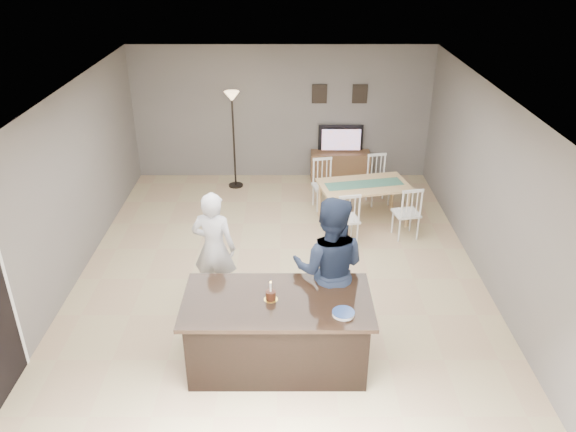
{
  "coord_description": "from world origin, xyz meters",
  "views": [
    {
      "loc": [
        0.12,
        -7.02,
        4.6
      ],
      "look_at": [
        0.12,
        -0.3,
        1.2
      ],
      "focal_mm": 35.0,
      "sensor_mm": 36.0,
      "label": 1
    }
  ],
  "objects_px": {
    "kitchen_island": "(278,331)",
    "plate_stack": "(343,313)",
    "floor_lamp": "(233,114)",
    "birthday_cake": "(271,295)",
    "man": "(329,269)",
    "dining_table": "(364,191)",
    "television": "(341,139)",
    "tv_console": "(340,166)",
    "woman": "(214,248)"
  },
  "relations": [
    {
      "from": "kitchen_island",
      "to": "plate_stack",
      "type": "bearing_deg",
      "value": -21.32
    },
    {
      "from": "floor_lamp",
      "to": "birthday_cake",
      "type": "bearing_deg",
      "value": -80.63
    },
    {
      "from": "man",
      "to": "dining_table",
      "type": "relative_size",
      "value": 0.96
    },
    {
      "from": "television",
      "to": "man",
      "type": "distance_m",
      "value": 5.11
    },
    {
      "from": "man",
      "to": "floor_lamp",
      "type": "distance_m",
      "value": 4.96
    },
    {
      "from": "kitchen_island",
      "to": "television",
      "type": "xyz_separation_m",
      "value": [
        1.2,
        5.64,
        0.41
      ]
    },
    {
      "from": "kitchen_island",
      "to": "tv_console",
      "type": "bearing_deg",
      "value": 77.84
    },
    {
      "from": "tv_console",
      "to": "woman",
      "type": "distance_m",
      "value": 4.78
    },
    {
      "from": "woman",
      "to": "floor_lamp",
      "type": "height_order",
      "value": "floor_lamp"
    },
    {
      "from": "birthday_cake",
      "to": "floor_lamp",
      "type": "distance_m",
      "value": 5.33
    },
    {
      "from": "man",
      "to": "television",
      "type": "bearing_deg",
      "value": -86.37
    },
    {
      "from": "tv_console",
      "to": "birthday_cake",
      "type": "bearing_deg",
      "value": -102.88
    },
    {
      "from": "kitchen_island",
      "to": "floor_lamp",
      "type": "height_order",
      "value": "floor_lamp"
    },
    {
      "from": "tv_console",
      "to": "television",
      "type": "bearing_deg",
      "value": 90.0
    },
    {
      "from": "television",
      "to": "dining_table",
      "type": "height_order",
      "value": "television"
    },
    {
      "from": "kitchen_island",
      "to": "floor_lamp",
      "type": "distance_m",
      "value": 5.42
    },
    {
      "from": "tv_console",
      "to": "floor_lamp",
      "type": "height_order",
      "value": "floor_lamp"
    },
    {
      "from": "tv_console",
      "to": "woman",
      "type": "height_order",
      "value": "woman"
    },
    {
      "from": "kitchen_island",
      "to": "floor_lamp",
      "type": "bearing_deg",
      "value": 100.13
    },
    {
      "from": "tv_console",
      "to": "dining_table",
      "type": "relative_size",
      "value": 0.61
    },
    {
      "from": "kitchen_island",
      "to": "man",
      "type": "height_order",
      "value": "man"
    },
    {
      "from": "floor_lamp",
      "to": "tv_console",
      "type": "bearing_deg",
      "value": 8.95
    },
    {
      "from": "man",
      "to": "plate_stack",
      "type": "height_order",
      "value": "man"
    },
    {
      "from": "kitchen_island",
      "to": "dining_table",
      "type": "relative_size",
      "value": 1.08
    },
    {
      "from": "man",
      "to": "plate_stack",
      "type": "bearing_deg",
      "value": 106.67
    },
    {
      "from": "kitchen_island",
      "to": "birthday_cake",
      "type": "distance_m",
      "value": 0.51
    },
    {
      "from": "man",
      "to": "tv_console",
      "type": "bearing_deg",
      "value": -86.46
    },
    {
      "from": "birthday_cake",
      "to": "dining_table",
      "type": "xyz_separation_m",
      "value": [
        1.52,
        3.67,
        -0.36
      ]
    },
    {
      "from": "kitchen_island",
      "to": "television",
      "type": "bearing_deg",
      "value": 77.99
    },
    {
      "from": "kitchen_island",
      "to": "birthday_cake",
      "type": "height_order",
      "value": "birthday_cake"
    },
    {
      "from": "kitchen_island",
      "to": "woman",
      "type": "relative_size",
      "value": 1.31
    },
    {
      "from": "television",
      "to": "birthday_cake",
      "type": "distance_m",
      "value": 5.78
    },
    {
      "from": "plate_stack",
      "to": "kitchen_island",
      "type": "bearing_deg",
      "value": 158.68
    },
    {
      "from": "television",
      "to": "woman",
      "type": "relative_size",
      "value": 0.56
    },
    {
      "from": "woman",
      "to": "dining_table",
      "type": "height_order",
      "value": "woman"
    },
    {
      "from": "man",
      "to": "dining_table",
      "type": "xyz_separation_m",
      "value": [
        0.82,
        3.11,
        -0.36
      ]
    },
    {
      "from": "birthday_cake",
      "to": "floor_lamp",
      "type": "relative_size",
      "value": 0.13
    },
    {
      "from": "television",
      "to": "plate_stack",
      "type": "distance_m",
      "value": 5.94
    },
    {
      "from": "television",
      "to": "birthday_cake",
      "type": "height_order",
      "value": "birthday_cake"
    },
    {
      "from": "plate_stack",
      "to": "dining_table",
      "type": "xyz_separation_m",
      "value": [
        0.72,
        3.95,
        -0.32
      ]
    },
    {
      "from": "birthday_cake",
      "to": "plate_stack",
      "type": "height_order",
      "value": "birthday_cake"
    },
    {
      "from": "television",
      "to": "kitchen_island",
      "type": "bearing_deg",
      "value": 77.99
    },
    {
      "from": "woman",
      "to": "man",
      "type": "bearing_deg",
      "value": 165.11
    },
    {
      "from": "kitchen_island",
      "to": "plate_stack",
      "type": "relative_size",
      "value": 8.71
    },
    {
      "from": "dining_table",
      "to": "man",
      "type": "bearing_deg",
      "value": -116.46
    },
    {
      "from": "kitchen_island",
      "to": "woman",
      "type": "height_order",
      "value": "woman"
    },
    {
      "from": "television",
      "to": "dining_table",
      "type": "bearing_deg",
      "value": 97.03
    },
    {
      "from": "tv_console",
      "to": "floor_lamp",
      "type": "distance_m",
      "value": 2.47
    },
    {
      "from": "tv_console",
      "to": "man",
      "type": "bearing_deg",
      "value": -96.55
    },
    {
      "from": "woman",
      "to": "birthday_cake",
      "type": "height_order",
      "value": "woman"
    }
  ]
}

